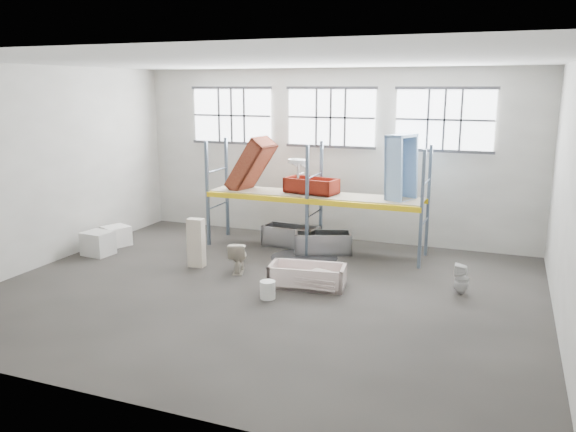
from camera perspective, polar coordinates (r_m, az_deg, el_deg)
The scene contains 34 objects.
floor at distance 12.95m, azimuth -2.42°, elevation -7.65°, with size 12.00×10.00×0.10m, color #46423D.
ceiling at distance 12.15m, azimuth -2.66°, elevation 15.51°, with size 12.00×10.00×0.10m, color silver.
wall_back at distance 16.99m, azimuth 4.36°, elevation 6.11°, with size 12.00×0.10×5.00m, color #A8A59C.
wall_front at distance 8.03m, azimuth -17.18°, elevation -2.04°, with size 12.00×0.10×5.00m, color beige.
wall_left at distance 15.71m, azimuth -23.25°, elevation 4.56°, with size 0.10×10.00×5.00m, color #ACAA9F.
wall_right at distance 11.34m, azimuth 26.72°, elevation 1.39°, with size 0.10×10.00×5.00m, color #BAB7AC.
window_left at distance 17.99m, azimuth -5.63°, elevation 9.97°, with size 2.60×0.04×1.60m, color white.
window_mid at distance 16.80m, azimuth 4.31°, elevation 9.80°, with size 2.60×0.04×1.60m, color white.
window_right at distance 16.16m, azimuth 15.38°, elevation 9.26°, with size 2.60×0.04×1.60m, color white.
rack_upright_la at distance 16.35m, azimuth -8.06°, elevation 2.21°, with size 0.08×0.08×3.00m, color slate.
rack_upright_lb at distance 17.39m, azimuth -6.13°, elevation 2.89°, with size 0.08×0.08×3.00m, color slate.
rack_upright_ma at distance 15.13m, azimuth 1.92°, elevation 1.47°, with size 0.08×0.08×3.00m, color slate.
rack_upright_mb at distance 16.25m, azimuth 3.32°, elevation 2.25°, with size 0.08×0.08×3.00m, color slate.
rack_upright_ra at distance 14.44m, azimuth 13.22°, elevation 0.58°, with size 0.08×0.08×3.00m, color slate.
rack_upright_rb at distance 15.61m, azimuth 13.86°, elevation 1.45°, with size 0.08×0.08×3.00m, color slate.
rack_beam_front at distance 15.13m, azimuth 1.92°, elevation 1.47°, with size 6.00×0.10×0.14m, color yellow.
rack_beam_back at distance 16.25m, azimuth 3.32°, elevation 2.25°, with size 6.00×0.10×0.14m, color yellow.
shelf_deck at distance 15.67m, azimuth 2.65°, elevation 2.16°, with size 5.90×1.10×0.03m, color gray.
wet_patch at distance 15.31m, azimuth 1.63°, elevation -4.17°, with size 1.80×1.80×0.00m, color black.
bathtub_beige at distance 13.11m, azimuth 1.95°, elevation -5.99°, with size 1.72×0.81×0.51m, color beige, non-canonical shape.
cistern_spare at distance 12.87m, azimuth 3.39°, elevation -6.23°, with size 0.39×0.19×0.37m, color beige.
sink_in_tub at distance 13.16m, azimuth 1.42°, elevation -6.34°, with size 0.45×0.45×0.15m, color beige.
toilet_beige at distance 14.12m, azimuth -5.00°, elevation -4.07°, with size 0.43×0.76×0.77m, color beige.
cistern_tall at distance 14.60m, azimuth -9.16°, elevation -2.66°, with size 0.40×0.26×1.25m, color beige.
toilet_white at distance 13.18m, azimuth 16.95°, elevation -6.03°, with size 0.31×0.32×0.69m, color white.
steel_tub_left at distance 16.38m, azimuth 0.29°, elevation -1.99°, with size 1.57×0.73×0.57m, color #A7A8AE, non-canonical shape.
steel_tub_right at distance 15.74m, azimuth 3.53°, elevation -2.65°, with size 1.55×0.72×0.57m, color #989CA0, non-canonical shape.
rust_tub_flat at distance 15.70m, azimuth 2.35°, elevation 3.07°, with size 1.44×0.68×0.41m, color maroon, non-canonical shape.
rust_tub_tilted at distance 16.20m, azimuth -3.72°, elevation 5.06°, with size 1.70×0.80×0.48m, color brown, non-canonical shape.
sink_on_shelf at distance 15.47m, azimuth 1.01°, elevation 3.96°, with size 0.59×0.45×0.52m, color silver.
blue_tub_upright at distance 15.11m, azimuth 11.25°, elevation 4.66°, with size 1.77×0.83×0.50m, color #7DA2CC, non-canonical shape.
bucket at distance 12.40m, azimuth -2.04°, elevation -7.39°, with size 0.33×0.33×0.39m, color silver.
carton_near at distance 16.34m, azimuth -18.47°, elevation -2.60°, with size 0.74×0.64×0.64m, color silver.
carton_far at distance 17.15m, azimuth -16.81°, elevation -1.91°, with size 0.67×0.67×0.56m, color white.
Camera 1 is at (4.89, -11.10, 4.48)m, focal length 35.55 mm.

